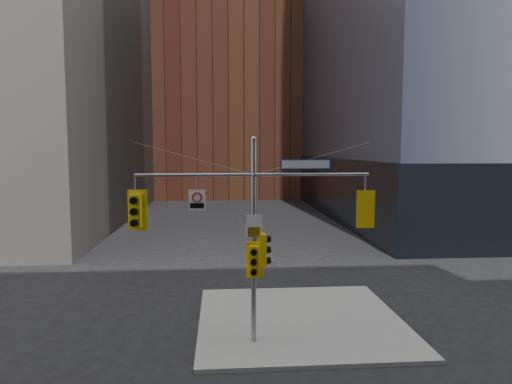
{
  "coord_description": "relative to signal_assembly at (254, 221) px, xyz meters",
  "views": [
    {
      "loc": [
        -1.13,
        -13.46,
        6.85
      ],
      "look_at": [
        0.08,
        2.0,
        5.41
      ],
      "focal_mm": 32.0,
      "sensor_mm": 36.0,
      "label": 1
    }
  ],
  "objects": [
    {
      "name": "regulatory_sign_pole",
      "position": [
        0.0,
        -0.11,
        -0.17
      ],
      "size": [
        0.57,
        0.1,
        0.75
      ],
      "rotation": [
        0.0,
        0.0,
        0.13
      ],
      "color": "silver",
      "rests_on": "ground"
    },
    {
      "name": "ground",
      "position": [
        0.0,
        -1.99,
        -4.42
      ],
      "size": [
        160.0,
        160.0,
        0.0
      ],
      "primitive_type": "plane",
      "color": "black",
      "rests_on": "ground"
    },
    {
      "name": "street_blade_ns",
      "position": [
        0.0,
        0.46,
        -1.49
      ],
      "size": [
        0.06,
        0.7,
        0.14
      ],
      "rotation": [
        0.0,
        0.0,
        0.05
      ],
      "color": "#145926",
      "rests_on": "ground"
    },
    {
      "name": "traffic_light_west_arm",
      "position": [
        -3.98,
        0.01,
        0.38
      ],
      "size": [
        0.66,
        0.57,
        1.39
      ],
      "rotation": [
        0.0,
        0.0,
        -0.13
      ],
      "color": "yellow",
      "rests_on": "ground"
    },
    {
      "name": "traffic_light_pole_side",
      "position": [
        0.33,
        0.01,
        -1.03
      ],
      "size": [
        0.48,
        0.41,
        1.14
      ],
      "rotation": [
        0.0,
        0.0,
        1.73
      ],
      "color": "yellow",
      "rests_on": "ground"
    },
    {
      "name": "podium_ne",
      "position": [
        28.0,
        30.01,
        -1.42
      ],
      "size": [
        36.4,
        36.4,
        6.0
      ],
      "primitive_type": "cube",
      "color": "black",
      "rests_on": "ground"
    },
    {
      "name": "traffic_light_pole_front",
      "position": [
        0.0,
        -0.27,
        -1.34
      ],
      "size": [
        0.6,
        0.52,
        1.26
      ],
      "rotation": [
        0.0,
        0.0,
        -0.16
      ],
      "color": "yellow",
      "rests_on": "ground"
    },
    {
      "name": "street_blade_ew",
      "position": [
        0.45,
        0.01,
        -1.49
      ],
      "size": [
        0.73,
        0.07,
        0.15
      ],
      "rotation": [
        0.0,
        0.0,
        -0.06
      ],
      "color": "silver",
      "rests_on": "ground"
    },
    {
      "name": "street_sign_blade",
      "position": [
        1.78,
        0.0,
        1.93
      ],
      "size": [
        1.79,
        0.22,
        0.35
      ],
      "rotation": [
        0.0,
        0.0,
        0.1
      ],
      "color": "#103495",
      "rests_on": "ground"
    },
    {
      "name": "traffic_light_east_arm",
      "position": [
        3.89,
        0.0,
        0.38
      ],
      "size": [
        0.63,
        0.54,
        1.31
      ],
      "rotation": [
        0.0,
        0.0,
        3.0
      ],
      "color": "yellow",
      "rests_on": "ground"
    },
    {
      "name": "regulatory_sign_arm",
      "position": [
        -1.93,
        -0.02,
        0.76
      ],
      "size": [
        0.57,
        0.08,
        0.71
      ],
      "rotation": [
        0.0,
        0.0,
        -0.05
      ],
      "color": "silver",
      "rests_on": "ground"
    },
    {
      "name": "brick_midrise",
      "position": [
        0.0,
        56.01,
        9.58
      ],
      "size": [
        26.0,
        20.0,
        28.0
      ],
      "primitive_type": "cube",
      "color": "brown",
      "rests_on": "ground"
    },
    {
      "name": "sidewalk_corner",
      "position": [
        2.0,
        2.01,
        -4.34
      ],
      "size": [
        8.0,
        8.0,
        0.15
      ],
      "primitive_type": "cube",
      "color": "gray",
      "rests_on": "ground"
    },
    {
      "name": "signal_assembly",
      "position": [
        0.0,
        0.0,
        0.0
      ],
      "size": [
        8.0,
        0.8,
        7.3
      ],
      "color": "gray",
      "rests_on": "ground"
    }
  ]
}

